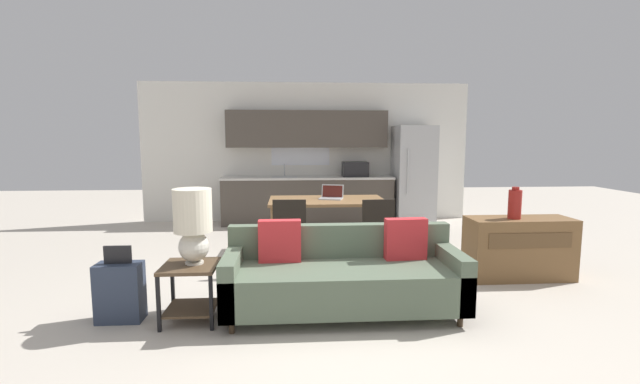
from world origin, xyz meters
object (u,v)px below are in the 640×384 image
at_px(couch, 343,277).
at_px(laptop, 332,195).
at_px(dining_chair_near_right, 375,230).
at_px(suitcase, 120,291).
at_px(refrigerator, 413,175).
at_px(credenza, 519,248).
at_px(dining_chair_near_left, 290,230).
at_px(side_table, 191,283).
at_px(table_lamp, 193,222).
at_px(vase, 515,204).
at_px(dining_table, 327,204).

height_order(couch, laptop, laptop).
relative_size(dining_chair_near_right, suitcase, 1.31).
distance_m(refrigerator, suitcase, 5.81).
relative_size(couch, credenza, 1.81).
height_order(refrigerator, laptop, refrigerator).
bearing_deg(dining_chair_near_left, side_table, 60.79).
distance_m(refrigerator, dining_chair_near_right, 3.24).
bearing_deg(dining_chair_near_right, credenza, 159.41).
relative_size(table_lamp, vase, 1.84).
bearing_deg(suitcase, vase, 12.23).
distance_m(refrigerator, side_table, 5.44).
bearing_deg(dining_chair_near_right, side_table, 30.33).
distance_m(dining_chair_near_right, suitcase, 2.90).
height_order(couch, suitcase, couch).
distance_m(side_table, table_lamp, 0.55).
height_order(dining_table, dining_chair_near_right, dining_chair_near_right).
relative_size(dining_table, vase, 4.46).
bearing_deg(table_lamp, suitcase, 179.68).
relative_size(couch, vase, 5.92).
distance_m(couch, credenza, 2.32).
bearing_deg(refrigerator, vase, -86.68).
distance_m(couch, vase, 2.29).
xyz_separation_m(couch, dining_chair_near_left, (-0.49, 1.33, 0.17)).
height_order(table_lamp, dining_chair_near_left, table_lamp).
relative_size(side_table, dining_chair_near_right, 0.57).
distance_m(side_table, vase, 3.61).
height_order(table_lamp, laptop, table_lamp).
height_order(couch, dining_chair_near_left, dining_chair_near_left).
bearing_deg(side_table, dining_table, 58.00).
bearing_deg(dining_table, couch, -90.80).
distance_m(dining_table, couch, 2.17).
bearing_deg(table_lamp, dining_table, 58.27).
height_order(credenza, laptop, laptop).
bearing_deg(dining_chair_near_left, refrigerator, -127.27).
distance_m(credenza, dining_chair_near_left, 2.71).
distance_m(side_table, suitcase, 0.63).
bearing_deg(credenza, dining_chair_near_left, 169.40).
xyz_separation_m(table_lamp, vase, (3.41, 0.89, -0.01)).
relative_size(dining_table, suitcase, 2.38).
xyz_separation_m(refrigerator, dining_table, (-1.84, -2.07, -0.23)).
relative_size(laptop, suitcase, 0.55).
xyz_separation_m(couch, suitcase, (-2.00, -0.08, -0.07)).
distance_m(couch, table_lamp, 1.45).
bearing_deg(couch, dining_chair_near_right, 66.29).
xyz_separation_m(credenza, dining_chair_near_right, (-1.61, 0.44, 0.15)).
xyz_separation_m(dining_table, vase, (2.04, -1.33, 0.18)).
bearing_deg(laptop, dining_chair_near_right, -47.05).
xyz_separation_m(refrigerator, credenza, (0.29, -3.37, -0.58)).
bearing_deg(dining_chair_near_left, dining_table, -120.87).
distance_m(dining_chair_near_left, laptop, 1.10).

